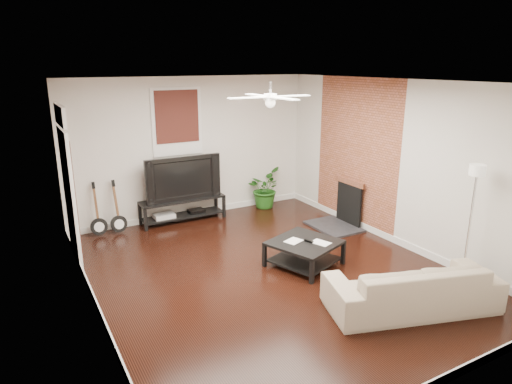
# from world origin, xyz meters

# --- Properties ---
(room) EXTENTS (5.01, 6.01, 2.81)m
(room) POSITION_xyz_m (0.00, 0.00, 1.40)
(room) COLOR black
(room) RESTS_ON ground
(brick_accent) EXTENTS (0.02, 2.20, 2.80)m
(brick_accent) POSITION_xyz_m (2.49, 1.00, 1.40)
(brick_accent) COLOR #964F30
(brick_accent) RESTS_ON floor
(fireplace) EXTENTS (0.80, 1.10, 0.92)m
(fireplace) POSITION_xyz_m (2.20, 1.00, 0.46)
(fireplace) COLOR black
(fireplace) RESTS_ON floor
(window_back) EXTENTS (1.00, 0.06, 1.30)m
(window_back) POSITION_xyz_m (-0.30, 2.97, 1.95)
(window_back) COLOR #3F1C11
(window_back) RESTS_ON wall_back
(door_left) EXTENTS (0.08, 1.00, 2.50)m
(door_left) POSITION_xyz_m (-2.46, 1.90, 1.25)
(door_left) COLOR white
(door_left) RESTS_ON wall_left
(tv_stand) EXTENTS (1.68, 0.45, 0.47)m
(tv_stand) POSITION_xyz_m (-0.33, 2.78, 0.23)
(tv_stand) COLOR black
(tv_stand) RESTS_ON floor
(tv) EXTENTS (1.50, 0.20, 0.86)m
(tv) POSITION_xyz_m (-0.33, 2.80, 0.90)
(tv) COLOR black
(tv) RESTS_ON tv_stand
(coffee_table) EXTENTS (1.20, 1.20, 0.39)m
(coffee_table) POSITION_xyz_m (0.59, -0.08, 0.20)
(coffee_table) COLOR black
(coffee_table) RESTS_ON floor
(sofa) EXTENTS (2.31, 1.45, 0.63)m
(sofa) POSITION_xyz_m (1.04, -1.80, 0.31)
(sofa) COLOR #BFAD8F
(sofa) RESTS_ON floor
(floor_lamp) EXTENTS (0.36, 0.36, 1.76)m
(floor_lamp) POSITION_xyz_m (2.20, -1.70, 0.88)
(floor_lamp) COLOR silver
(floor_lamp) RESTS_ON floor
(potted_plant) EXTENTS (0.98, 1.01, 0.85)m
(potted_plant) POSITION_xyz_m (1.52, 2.76, 0.42)
(potted_plant) COLOR #205A19
(potted_plant) RESTS_ON floor
(guitar_left) EXTENTS (0.31, 0.22, 0.99)m
(guitar_left) POSITION_xyz_m (-1.96, 2.75, 0.50)
(guitar_left) COLOR black
(guitar_left) RESTS_ON floor
(guitar_right) EXTENTS (0.33, 0.25, 0.99)m
(guitar_right) POSITION_xyz_m (-1.61, 2.72, 0.50)
(guitar_right) COLOR black
(guitar_right) RESTS_ON floor
(ceiling_fan) EXTENTS (1.24, 1.24, 0.32)m
(ceiling_fan) POSITION_xyz_m (0.00, 0.00, 2.60)
(ceiling_fan) COLOR white
(ceiling_fan) RESTS_ON ceiling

